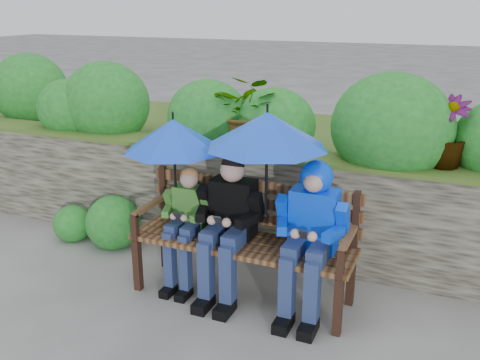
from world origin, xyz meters
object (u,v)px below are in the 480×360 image
at_px(umbrella_right, 267,130).
at_px(boy_middle, 228,220).
at_px(park_bench, 245,232).
at_px(boy_left, 186,220).
at_px(boy_right, 311,227).
at_px(umbrella_left, 174,135).

bearing_deg(umbrella_right, boy_middle, -179.64).
height_order(park_bench, boy_middle, boy_middle).
relative_size(boy_left, boy_middle, 0.87).
height_order(boy_middle, boy_right, boy_right).
xyz_separation_m(umbrella_left, umbrella_right, (0.82, -0.05, 0.12)).
relative_size(boy_left, boy_right, 0.86).
bearing_deg(boy_left, umbrella_right, -1.14).
height_order(boy_left, umbrella_right, umbrella_right).
xyz_separation_m(boy_left, boy_right, (1.06, -0.00, 0.12)).
height_order(boy_middle, umbrella_left, umbrella_left).
xyz_separation_m(boy_middle, umbrella_right, (0.32, 0.00, 0.76)).
distance_m(park_bench, boy_left, 0.51).
height_order(boy_left, umbrella_left, umbrella_left).
bearing_deg(park_bench, boy_right, -8.03).
distance_m(park_bench, boy_middle, 0.19).
distance_m(boy_right, umbrella_right, 0.80).
height_order(boy_left, boy_right, boy_right).
distance_m(boy_middle, umbrella_left, 0.81).
bearing_deg(boy_middle, boy_left, 177.65).
bearing_deg(park_bench, boy_middle, -140.73).
xyz_separation_m(park_bench, boy_middle, (-0.11, -0.09, 0.12)).
xyz_separation_m(boy_middle, umbrella_left, (-0.50, 0.05, 0.64)).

